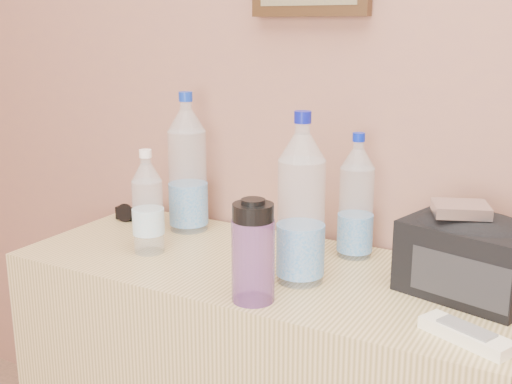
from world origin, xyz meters
TOP-DOWN VIEW (x-y plane):
  - pet_large_b at (-0.83, 1.88)m, footprint 0.10×0.10m
  - pet_large_c at (-0.37, 1.90)m, footprint 0.08×0.08m
  - pet_large_d at (-0.41, 1.70)m, footprint 0.10×0.10m
  - pet_small at (-0.81, 1.68)m, footprint 0.07×0.07m
  - nalgene_bottle at (-0.45, 1.56)m, footprint 0.09×0.09m
  - sunglasses at (-1.00, 1.86)m, footprint 0.14×0.06m
  - ac_remote at (-0.04, 1.59)m, footprint 0.17×0.12m
  - toiletry_bag at (-0.08, 1.80)m, footprint 0.29×0.24m
  - foil_packet at (-0.11, 1.79)m, footprint 0.13×0.12m

SIDE VIEW (x-z plane):
  - ac_remote at x=-0.04m, z-range 0.72..0.74m
  - sunglasses at x=-1.00m, z-range 0.72..0.76m
  - toiletry_bag at x=-0.08m, z-range 0.72..0.89m
  - nalgene_bottle at x=-0.45m, z-range 0.72..0.93m
  - pet_small at x=-0.81m, z-range 0.70..0.96m
  - pet_large_c at x=-0.37m, z-range 0.70..1.00m
  - pet_large_d at x=-0.41m, z-range 0.70..1.07m
  - pet_large_b at x=-0.83m, z-range 0.70..1.07m
  - foil_packet at x=-0.11m, z-range 0.89..0.91m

